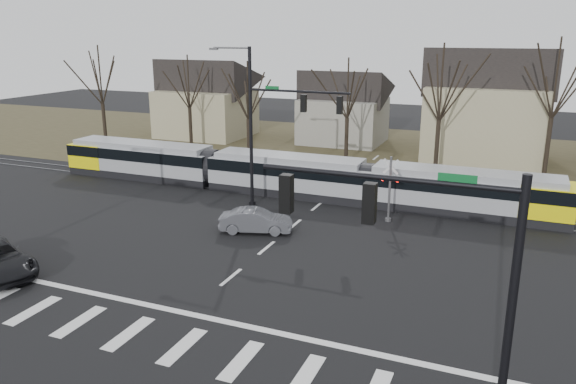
% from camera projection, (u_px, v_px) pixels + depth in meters
% --- Properties ---
extents(ground, '(140.00, 140.00, 0.00)m').
position_uv_depth(ground, '(209.00, 295.00, 24.47)').
color(ground, black).
extents(grass_verge, '(140.00, 28.00, 0.01)m').
position_uv_depth(grass_verge, '(381.00, 153.00, 52.90)').
color(grass_verge, '#38331E').
rests_on(grass_verge, ground).
extents(crosswalk, '(27.00, 2.60, 0.01)m').
position_uv_depth(crosswalk, '(155.00, 340.00, 20.92)').
color(crosswalk, silver).
rests_on(crosswalk, ground).
extents(stop_line, '(28.00, 0.35, 0.01)m').
position_uv_depth(stop_line, '(187.00, 313.00, 22.87)').
color(stop_line, silver).
rests_on(stop_line, ground).
extents(lane_dashes, '(0.18, 30.00, 0.01)m').
position_uv_depth(lane_dashes, '(327.00, 198.00, 38.69)').
color(lane_dashes, silver).
rests_on(lane_dashes, ground).
extents(rail_pair, '(90.00, 1.52, 0.06)m').
position_uv_depth(rail_pair, '(326.00, 199.00, 38.50)').
color(rail_pair, '#59595E').
rests_on(rail_pair, ground).
extents(tram, '(36.72, 2.73, 2.78)m').
position_uv_depth(tram, '(286.00, 173.00, 39.38)').
color(tram, gray).
rests_on(tram, ground).
extents(sedan, '(3.81, 4.94, 1.35)m').
position_uv_depth(sedan, '(256.00, 221.00, 32.00)').
color(sedan, '#515258').
rests_on(sedan, ground).
extents(signal_pole_near_right, '(6.72, 0.44, 8.00)m').
position_uv_depth(signal_pole_near_right, '(433.00, 277.00, 14.01)').
color(signal_pole_near_right, black).
rests_on(signal_pole_near_right, ground).
extents(signal_pole_far, '(9.28, 0.44, 10.20)m').
position_uv_depth(signal_pole_far, '(274.00, 121.00, 34.89)').
color(signal_pole_far, black).
rests_on(signal_pole_far, ground).
extents(rail_crossing_signal, '(1.08, 0.36, 4.00)m').
position_uv_depth(rail_crossing_signal, '(390.00, 191.00, 33.49)').
color(rail_crossing_signal, '#59595B').
rests_on(rail_crossing_signal, ground).
extents(tree_row, '(59.20, 7.20, 10.00)m').
position_uv_depth(tree_row, '(391.00, 109.00, 45.46)').
color(tree_row, black).
rests_on(tree_row, ground).
extents(house_a, '(9.72, 8.64, 8.60)m').
position_uv_depth(house_a, '(206.00, 95.00, 60.79)').
color(house_a, '#9B9370').
rests_on(house_a, ground).
extents(house_b, '(8.64, 7.56, 7.65)m').
position_uv_depth(house_b, '(344.00, 104.00, 57.20)').
color(house_b, gray).
rests_on(house_b, ground).
extents(house_c, '(10.80, 8.64, 10.10)m').
position_uv_depth(house_c, '(488.00, 101.00, 49.05)').
color(house_c, '#9B9370').
rests_on(house_c, ground).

